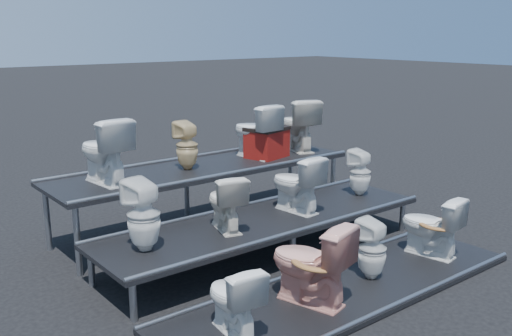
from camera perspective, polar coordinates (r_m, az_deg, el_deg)
ground at (r=6.94m, az=0.98°, el=-8.69°), size 80.00×80.00×0.00m
tier_front at (r=6.07m, az=8.97°, el=-11.97°), size 4.20×1.20×0.06m
tier_mid at (r=6.86m, az=0.99°, el=-6.91°), size 4.20×1.20×0.46m
tier_back at (r=7.79m, az=-5.10°, el=-2.89°), size 4.20×1.20×0.86m
toilet_0 at (r=5.05m, az=-2.29°, el=-12.90°), size 0.43×0.67×0.64m
toilet_1 at (r=5.55m, az=5.44°, el=-9.40°), size 0.66×0.90×0.82m
toilet_2 at (r=6.20m, az=11.56°, el=-7.93°), size 0.32×0.32×0.65m
toilet_3 at (r=6.97m, az=17.09°, el=-5.53°), size 0.51×0.76×0.72m
toilet_4 at (r=5.83m, az=-11.18°, el=-4.65°), size 0.39×0.40×0.74m
toilet_5 at (r=6.34m, az=-3.09°, el=-3.40°), size 0.52×0.70×0.64m
toilet_6 at (r=6.98m, az=4.03°, el=-1.55°), size 0.45×0.72×0.71m
toilet_7 at (r=7.80m, az=10.38°, el=-0.43°), size 0.29×0.30×0.62m
toilet_8 at (r=6.94m, az=-14.97°, el=1.70°), size 0.51×0.81×0.79m
toilet_9 at (r=7.47m, az=-6.92°, el=2.26°), size 0.30×0.31×0.63m
toilet_10 at (r=8.10m, az=-0.07°, el=3.73°), size 0.48×0.78×0.77m
toilet_11 at (r=8.64m, az=4.27°, el=4.36°), size 0.67×0.87×0.79m
red_crate at (r=8.16m, az=1.08°, el=2.44°), size 0.63×0.55×0.39m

